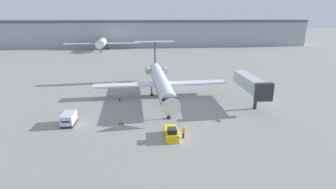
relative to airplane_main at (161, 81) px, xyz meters
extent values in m
plane|color=gray|center=(0.76, -21.03, -3.63)|extent=(600.00, 600.00, 0.00)
cube|color=#9EA3AD|center=(0.76, 98.97, 3.19)|extent=(180.00, 16.00, 13.64)
cube|color=#4C515B|center=(0.76, 98.97, 10.61)|extent=(180.00, 16.80, 1.20)
cylinder|color=silver|center=(0.04, -0.94, -0.03)|extent=(4.33, 27.33, 3.12)
cone|color=silver|center=(0.71, -15.78, -0.03)|extent=(3.23, 2.63, 3.12)
cube|color=black|center=(0.66, -14.79, 0.52)|extent=(2.68, 0.82, 0.44)
cone|color=silver|center=(-0.64, 14.37, -0.03)|extent=(2.96, 3.55, 2.81)
cube|color=#0C5999|center=(0.04, -0.94, -1.04)|extent=(3.90, 24.60, 0.20)
cube|color=silver|center=(8.39, 0.79, -0.73)|extent=(13.83, 3.57, 0.36)
cube|color=silver|center=(-8.42, 0.04, -0.73)|extent=(13.83, 3.57, 0.36)
cylinder|color=#ADADB7|center=(1.78, 10.58, 0.36)|extent=(1.67, 3.25, 1.53)
cylinder|color=#ADADB7|center=(-2.71, 10.38, 0.36)|extent=(1.67, 3.25, 1.53)
cube|color=#0C5999|center=(-0.67, 15.05, 4.48)|extent=(0.34, 2.21, 5.89)
cube|color=silver|center=(-0.67, 15.05, 7.42)|extent=(10.67, 2.27, 0.20)
cylinder|color=black|center=(0.61, -13.54, -2.61)|extent=(0.24, 0.24, 2.04)
cylinder|color=black|center=(0.61, -13.54, -3.43)|extent=(0.80, 0.80, 0.40)
cylinder|color=black|center=(-2.07, 0.93, -2.61)|extent=(0.24, 0.24, 2.04)
cylinder|color=black|center=(-2.07, 0.93, -3.43)|extent=(0.80, 0.80, 0.40)
cylinder|color=black|center=(1.98, 1.11, -2.61)|extent=(0.24, 0.24, 2.04)
cylinder|color=black|center=(1.98, 1.11, -3.43)|extent=(0.80, 0.80, 0.40)
cube|color=yellow|center=(0.32, -21.10, -3.01)|extent=(1.93, 4.46, 1.24)
cube|color=black|center=(0.32, -22.08, -2.04)|extent=(1.35, 1.61, 0.70)
cube|color=black|center=(0.32, -18.96, -3.20)|extent=(1.73, 0.30, 0.74)
cube|color=#232326|center=(-16.85, -14.68, -3.40)|extent=(2.00, 3.66, 0.45)
cube|color=silver|center=(-16.85, -14.68, -2.37)|extent=(2.00, 3.66, 1.62)
cube|color=navy|center=(-16.85, -16.52, -2.37)|extent=(1.40, 0.04, 0.36)
cube|color=#232838|center=(2.12, -21.56, -3.18)|extent=(0.32, 0.20, 0.89)
cube|color=orange|center=(2.12, -21.56, -2.39)|extent=(0.40, 0.24, 0.70)
sphere|color=tan|center=(2.12, -21.56, -1.90)|extent=(0.26, 0.26, 0.26)
cube|color=#232838|center=(-9.24, -2.58, -3.22)|extent=(0.32, 0.20, 0.81)
cube|color=orange|center=(-9.24, -2.58, -2.50)|extent=(0.40, 0.24, 0.64)
sphere|color=tan|center=(-9.24, -2.58, -2.06)|extent=(0.24, 0.24, 0.24)
cube|color=black|center=(-7.93, -15.14, -3.61)|extent=(0.70, 0.70, 0.04)
cone|color=orange|center=(-7.93, -15.14, -3.19)|extent=(0.50, 0.50, 0.79)
cube|color=black|center=(9.45, -15.46, -3.61)|extent=(0.64, 0.64, 0.04)
cone|color=orange|center=(9.45, -15.46, -3.23)|extent=(0.46, 0.46, 0.72)
cylinder|color=white|center=(-25.62, 85.03, 0.39)|extent=(4.99, 22.88, 3.91)
cone|color=white|center=(-25.01, 72.11, 0.39)|extent=(4.06, 3.31, 3.91)
cube|color=black|center=(-25.07, 73.36, 1.07)|extent=(3.35, 0.86, 0.44)
cone|color=white|center=(-26.27, 98.52, 0.39)|extent=(3.72, 4.47, 3.52)
cube|color=#19723F|center=(-25.62, 85.03, -0.88)|extent=(4.49, 20.59, 0.20)
cube|color=white|center=(-14.77, 86.68, -0.49)|extent=(18.07, 4.05, 0.36)
cube|color=white|center=(-36.59, 85.64, -0.49)|extent=(18.07, 4.05, 0.36)
cylinder|color=#ADADB7|center=(-23.22, 94.69, 0.88)|extent=(2.14, 3.09, 2.00)
cylinder|color=#ADADB7|center=(-28.93, 94.42, 0.88)|extent=(2.14, 3.09, 2.00)
cube|color=#19723F|center=(-26.31, 99.38, 4.85)|extent=(0.34, 2.21, 5.00)
cube|color=white|center=(-26.31, 99.38, 7.35)|extent=(9.08, 2.23, 0.20)
cylinder|color=black|center=(-25.13, 74.68, -2.60)|extent=(0.24, 0.24, 2.06)
cylinder|color=black|center=(-25.13, 74.68, -3.43)|extent=(0.80, 0.80, 0.40)
cylinder|color=black|center=(-28.25, 86.64, -2.60)|extent=(0.24, 0.24, 2.06)
cylinder|color=black|center=(-28.25, 86.64, -3.43)|extent=(0.80, 0.80, 0.40)
cylinder|color=black|center=(-23.17, 86.88, -2.60)|extent=(0.24, 0.24, 2.06)
cylinder|color=black|center=(-23.17, 86.88, -3.43)|extent=(0.80, 0.80, 0.40)
cylinder|color=#2D2D33|center=(18.39, -9.95, -2.03)|extent=(0.70, 0.70, 3.20)
cube|color=#B2B7BC|center=(18.39, -6.06, 0.87)|extent=(2.60, 12.99, 2.60)
cube|color=#2D2D33|center=(18.39, -13.15, 0.87)|extent=(3.20, 1.20, 3.38)
camera|label=1|loc=(-3.49, -57.86, 14.81)|focal=28.00mm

